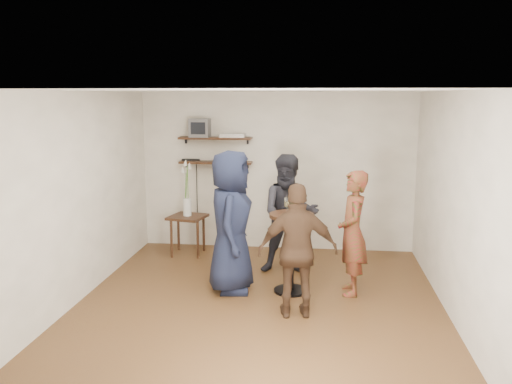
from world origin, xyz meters
TOP-DOWN VIEW (x-y plane):
  - room at (0.00, 0.00)m, footprint 4.58×5.08m
  - shelf_upper at (-1.00, 2.38)m, footprint 1.20×0.25m
  - shelf_lower at (-1.00, 2.38)m, footprint 1.20×0.25m
  - crt_monitor at (-1.25, 2.38)m, footprint 0.32×0.30m
  - dvd_deck at (-0.71, 2.38)m, footprint 0.40×0.24m
  - radio at (-0.85, 2.38)m, footprint 0.22×0.10m
  - power_strip at (-1.43, 2.42)m, footprint 0.30×0.05m
  - side_table at (-1.39, 1.94)m, footprint 0.64×0.64m
  - vase_lilies at (-1.39, 1.94)m, footprint 0.19×0.19m
  - drinks_table at (0.36, 0.43)m, footprint 0.57×0.57m
  - wine_glass_fl at (0.31, 0.39)m, footprint 0.07×0.07m
  - wine_glass_fr at (0.43, 0.40)m, footprint 0.06×0.06m
  - wine_glass_bl at (0.35, 0.49)m, footprint 0.07×0.07m
  - wine_glass_br at (0.40, 0.44)m, footprint 0.07×0.07m
  - person_plaid at (1.15, 0.48)m, footprint 0.42×0.61m
  - person_dark at (0.29, 1.21)m, footprint 0.89×0.73m
  - person_navy at (-0.42, 0.40)m, footprint 0.63×0.93m
  - person_brown at (0.48, -0.34)m, footprint 0.97×0.52m

SIDE VIEW (x-z plane):
  - side_table at x=-1.39m, z-range 0.21..0.85m
  - drinks_table at x=0.36m, z-range 0.15..1.20m
  - person_brown at x=0.48m, z-range 0.00..1.57m
  - person_plaid at x=1.15m, z-range 0.00..1.62m
  - person_dark at x=0.29m, z-range 0.00..1.73m
  - person_navy at x=-0.42m, z-range 0.00..1.86m
  - vase_lilies at x=-1.39m, z-range 0.47..1.40m
  - wine_glass_fr at x=0.43m, z-range 1.08..1.27m
  - wine_glass_bl at x=0.35m, z-range 1.09..1.30m
  - wine_glass_br at x=0.40m, z-range 1.09..1.30m
  - wine_glass_fl at x=0.31m, z-range 1.09..1.31m
  - room at x=0.00m, z-range -0.04..2.64m
  - shelf_lower at x=-1.00m, z-range 1.43..1.47m
  - power_strip at x=-1.43m, z-range 1.47..1.50m
  - radio at x=-0.85m, z-range 1.47..1.57m
  - shelf_upper at x=-1.00m, z-range 1.83..1.87m
  - dvd_deck at x=-0.71m, z-range 1.87..1.93m
  - crt_monitor at x=-1.25m, z-range 1.87..2.17m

